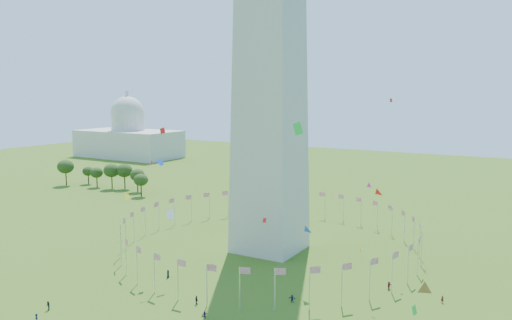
% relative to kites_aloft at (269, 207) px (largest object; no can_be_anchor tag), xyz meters
% --- Properties ---
extents(ground, '(600.00, 600.00, 0.00)m').
position_rel_kites_aloft_xyz_m(ground, '(-14.45, -23.26, -18.97)').
color(ground, '#325413').
rests_on(ground, ground).
extents(flag_ring, '(80.24, 80.24, 9.00)m').
position_rel_kites_aloft_xyz_m(flag_ring, '(-14.45, 26.74, -14.47)').
color(flag_ring, silver).
rests_on(flag_ring, ground).
extents(capitol_building, '(70.00, 35.00, 46.00)m').
position_rel_kites_aloft_xyz_m(capitol_building, '(-194.45, 156.74, 4.03)').
color(capitol_building, beige).
rests_on(capitol_building, ground).
extents(kites_aloft, '(109.01, 62.80, 37.49)m').
position_rel_kites_aloft_xyz_m(kites_aloft, '(0.00, 0.00, 0.00)').
color(kites_aloft, red).
rests_on(kites_aloft, ground).
extents(tree_line_west, '(55.22, 15.39, 11.87)m').
position_rel_kites_aloft_xyz_m(tree_line_west, '(-120.78, 67.46, -13.69)').
color(tree_line_west, '#31501A').
rests_on(tree_line_west, ground).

